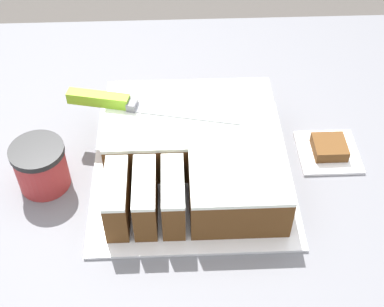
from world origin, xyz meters
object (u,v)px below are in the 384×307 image
at_px(knife, 119,102).
at_px(brownie, 329,147).
at_px(cake_board, 192,171).
at_px(coffee_cup, 41,166).
at_px(cake, 195,151).

relative_size(knife, brownie, 5.23).
distance_m(cake_board, brownie, 0.26).
distance_m(cake_board, knife, 0.18).
relative_size(knife, coffee_cup, 3.38).
bearing_deg(coffee_cup, brownie, 5.74).
xyz_separation_m(cake, coffee_cup, (-0.27, -0.02, -0.00)).
height_order(cake, knife, knife).
distance_m(cake, knife, 0.16).
bearing_deg(knife, brownie, 5.49).
bearing_deg(cake_board, knife, 146.79).
distance_m(knife, brownie, 0.40).
height_order(cake_board, cake, cake).
distance_m(cake_board, coffee_cup, 0.27).
height_order(knife, brownie, knife).
bearing_deg(brownie, coffee_cup, -174.26).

